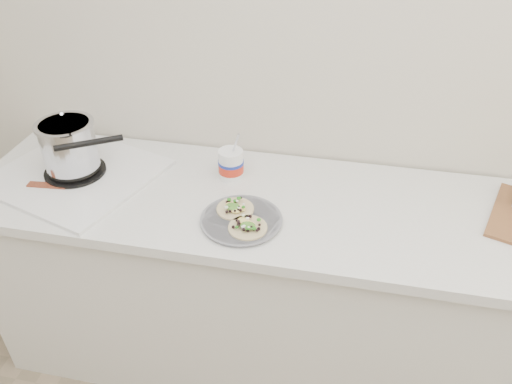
% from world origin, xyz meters
% --- Properties ---
extents(counter, '(2.44, 0.66, 0.90)m').
position_xyz_m(counter, '(0.00, 1.43, 0.45)').
color(counter, silver).
rests_on(counter, ground).
extents(stove, '(0.70, 0.67, 0.27)m').
position_xyz_m(stove, '(-0.86, 1.42, 0.99)').
color(stove, silver).
rests_on(stove, counter).
extents(taco_plate, '(0.28, 0.28, 0.04)m').
position_xyz_m(taco_plate, '(-0.16, 1.27, 0.92)').
color(taco_plate, slate).
rests_on(taco_plate, counter).
extents(tub, '(0.10, 0.10, 0.22)m').
position_xyz_m(tub, '(-0.26, 1.53, 0.97)').
color(tub, white).
rests_on(tub, counter).
extents(bacon_plate, '(0.23, 0.23, 0.02)m').
position_xyz_m(bacon_plate, '(-0.91, 1.31, 0.91)').
color(bacon_plate, beige).
rests_on(bacon_plate, counter).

